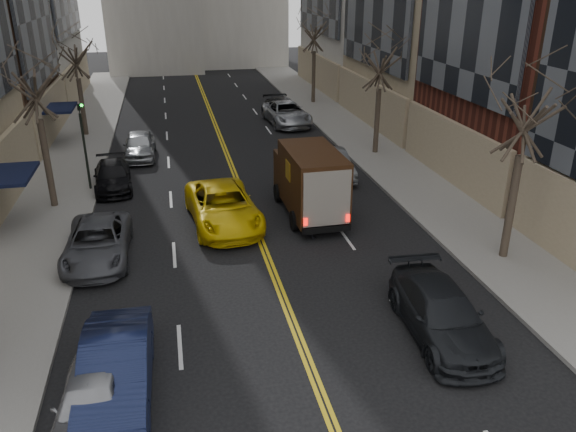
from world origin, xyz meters
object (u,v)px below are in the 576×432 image
(ups_truck, at_px, (310,182))
(taxi, at_px, (223,207))
(observer_sedan, at_px, (442,313))
(pedestrian, at_px, (312,216))

(ups_truck, bearing_deg, taxi, -176.92)
(observer_sedan, bearing_deg, pedestrian, 108.74)
(observer_sedan, distance_m, pedestrian, 7.77)
(ups_truck, height_order, taxi, ups_truck)
(taxi, bearing_deg, pedestrian, -35.97)
(ups_truck, relative_size, observer_sedan, 1.10)
(ups_truck, distance_m, observer_sedan, 9.99)
(ups_truck, distance_m, taxi, 3.98)
(ups_truck, distance_m, pedestrian, 2.48)
(taxi, distance_m, pedestrian, 4.01)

